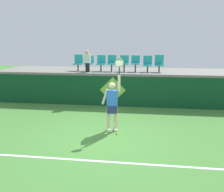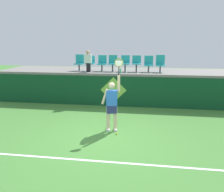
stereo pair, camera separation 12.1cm
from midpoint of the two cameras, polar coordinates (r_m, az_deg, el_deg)
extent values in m
plane|color=#478438|center=(7.26, -2.38, -11.11)|extent=(40.00, 40.00, 0.00)
cube|color=#0F4223|center=(10.48, 0.81, 1.30)|extent=(12.65, 0.20, 1.49)
cube|color=gray|center=(11.58, 1.50, 6.61)|extent=(12.65, 2.66, 0.12)
cube|color=white|center=(6.01, -4.67, -16.93)|extent=(11.38, 0.08, 0.01)
cube|color=white|center=(7.79, -1.41, -8.91)|extent=(0.16, 0.27, 0.08)
cube|color=white|center=(7.79, 0.53, -8.90)|extent=(0.16, 0.27, 0.08)
cylinder|color=beige|center=(7.64, -1.42, -6.11)|extent=(0.13, 0.13, 0.89)
cylinder|color=beige|center=(7.64, 0.54, -6.10)|extent=(0.13, 0.13, 0.89)
cube|color=navy|center=(7.52, -0.45, -3.49)|extent=(0.39, 0.27, 0.28)
cube|color=blue|center=(7.41, -0.45, -0.73)|extent=(0.41, 0.27, 0.59)
sphere|color=beige|center=(7.30, -0.46, 2.79)|extent=(0.22, 0.22, 0.22)
cylinder|color=beige|center=(7.39, -2.32, -0.18)|extent=(0.27, 0.12, 0.55)
cylinder|color=beige|center=(7.30, 1.43, 3.34)|extent=(0.09, 0.09, 0.58)
cylinder|color=black|center=(7.22, 1.45, 6.76)|extent=(0.03, 0.03, 0.30)
torus|color=gold|center=(7.19, 1.46, 8.98)|extent=(0.28, 0.06, 0.28)
ellipsoid|color=silver|center=(7.19, 1.46, 8.98)|extent=(0.24, 0.05, 0.24)
sphere|color=#D1E533|center=(7.47, 0.86, -10.04)|extent=(0.07, 0.07, 0.07)
cylinder|color=#26B272|center=(10.44, 1.70, 6.74)|extent=(0.06, 0.06, 0.24)
cylinder|color=#38383D|center=(11.44, -9.36, 7.48)|extent=(0.07, 0.07, 0.34)
cube|color=teal|center=(11.42, -9.40, 8.45)|extent=(0.44, 0.42, 0.05)
cube|color=teal|center=(11.57, -9.19, 9.78)|extent=(0.44, 0.04, 0.45)
cylinder|color=#38383D|center=(11.29, -6.48, 7.57)|extent=(0.07, 0.07, 0.37)
cube|color=teal|center=(11.26, -6.51, 8.63)|extent=(0.44, 0.42, 0.05)
cube|color=teal|center=(11.43, -6.32, 9.77)|extent=(0.44, 0.04, 0.37)
cylinder|color=#38383D|center=(11.16, -3.29, 7.49)|extent=(0.07, 0.07, 0.35)
cube|color=teal|center=(11.14, -3.31, 8.50)|extent=(0.44, 0.42, 0.05)
cube|color=teal|center=(11.30, -3.15, 9.79)|extent=(0.44, 0.04, 0.42)
cylinder|color=#38383D|center=(11.07, -0.43, 7.53)|extent=(0.07, 0.07, 0.37)
cube|color=teal|center=(11.05, -0.43, 8.61)|extent=(0.44, 0.42, 0.05)
cube|color=teal|center=(11.22, -0.31, 9.86)|extent=(0.44, 0.04, 0.40)
cylinder|color=#38383D|center=(11.01, 2.95, 7.49)|extent=(0.07, 0.07, 0.38)
cube|color=teal|center=(10.99, 2.96, 8.59)|extent=(0.44, 0.42, 0.05)
cube|color=teal|center=(11.15, 3.04, 9.83)|extent=(0.44, 0.04, 0.39)
cylinder|color=#38383D|center=(10.98, 5.93, 7.44)|extent=(0.07, 0.07, 0.39)
cube|color=teal|center=(10.96, 5.96, 8.58)|extent=(0.44, 0.42, 0.05)
cube|color=teal|center=(11.13, 6.01, 9.77)|extent=(0.44, 0.04, 0.38)
cylinder|color=#38383D|center=(11.00, 9.14, 7.17)|extent=(0.07, 0.07, 0.32)
cube|color=teal|center=(10.97, 9.18, 8.13)|extent=(0.44, 0.42, 0.05)
cube|color=teal|center=(11.14, 9.20, 9.49)|extent=(0.44, 0.04, 0.44)
cylinder|color=#38383D|center=(11.03, 12.16, 7.06)|extent=(0.07, 0.07, 0.33)
cube|color=teal|center=(11.01, 12.21, 8.03)|extent=(0.44, 0.42, 0.05)
cube|color=teal|center=(11.17, 12.19, 9.48)|extent=(0.44, 0.04, 0.48)
cylinder|color=black|center=(10.93, -6.92, 7.57)|extent=(0.20, 0.20, 0.46)
cube|color=white|center=(10.89, -6.99, 9.88)|extent=(0.34, 0.20, 0.43)
sphere|color=#DBAD84|center=(10.87, -7.04, 11.54)|extent=(0.20, 0.20, 0.20)
cube|color=#0F4223|center=(10.59, -0.13, -2.72)|extent=(0.90, 0.01, 0.00)
plane|color=#8CC64C|center=(10.37, -0.14, 1.58)|extent=(1.27, 0.00, 1.27)
camera|label=1|loc=(0.06, -90.43, -0.11)|focal=34.22mm
camera|label=2|loc=(0.06, 89.57, 0.11)|focal=34.22mm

